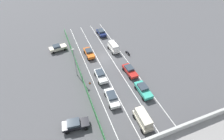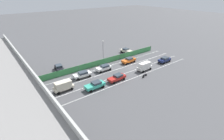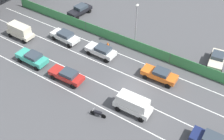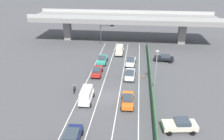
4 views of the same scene
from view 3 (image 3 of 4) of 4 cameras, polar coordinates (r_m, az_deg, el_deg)
ground_plane at (r=35.90m, az=4.26°, el=-3.56°), size 300.00×300.00×0.00m
lane_line_left_edge at (r=35.40m, az=-7.57°, el=-4.67°), size 0.14×47.09×0.01m
lane_line_mid_left at (r=37.14m, az=-4.41°, el=-1.70°), size 0.14×47.09×0.01m
lane_line_mid_right at (r=39.07m, az=-1.55°, el=1.00°), size 0.14×47.09×0.01m
lane_line_right_edge at (r=41.17m, az=1.04°, el=3.43°), size 0.14×47.09×0.01m
green_fence at (r=42.11m, az=2.59°, el=5.75°), size 0.10×43.19×1.63m
car_taxi_orange at (r=36.80m, az=9.47°, el=-0.86°), size 2.04×4.62×1.60m
car_hatchback_white at (r=43.58m, az=-9.32°, el=6.67°), size 2.23×4.67×1.58m
car_van_cream at (r=45.75m, az=-17.85°, el=7.47°), size 2.00×4.35×2.21m
car_sedan_red at (r=36.70m, az=-8.96°, el=-0.98°), size 2.09×4.72×1.54m
car_taxi_teal at (r=40.34m, az=-15.58°, el=2.39°), size 2.06×4.59×1.62m
car_sedan_white at (r=40.14m, az=-2.17°, el=3.89°), size 2.01×4.40×1.59m
car_van_white at (r=32.37m, az=4.19°, el=-6.71°), size 2.06×4.39×2.21m
motorcycle at (r=32.43m, az=-2.80°, el=-8.63°), size 0.62×1.94×0.93m
parked_sedan_cream at (r=41.06m, az=20.15°, el=2.00°), size 4.57×2.53×1.66m
parked_sedan_dark at (r=50.08m, az=-6.35°, el=11.85°), size 4.50×2.43×1.54m
street_lamp at (r=40.15m, az=4.84°, el=9.51°), size 0.60×0.36×6.91m
traffic_cone at (r=42.52m, az=-0.82°, el=5.27°), size 0.47×0.47×0.57m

